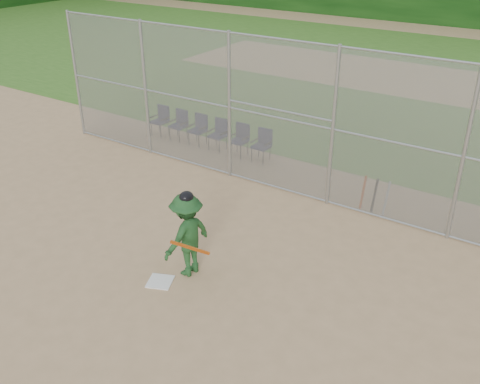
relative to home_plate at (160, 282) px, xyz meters
The scene contains 13 objects.
ground 0.35m from the home_plate, 18.90° to the right, with size 100.00×100.00×0.00m, color tan.
grass_strip 17.89m from the home_plate, 88.94° to the left, with size 100.00×100.00×0.00m, color #37671E.
dirt_patch_far 17.89m from the home_plate, 88.94° to the left, with size 24.00×24.00×0.00m, color tan.
backstop_fence 5.31m from the home_plate, 86.13° to the left, with size 16.09×0.09×4.00m.
home_plate is the anchor object (origin of this frame).
batter_at_plate 1.10m from the home_plate, 65.58° to the left, with size 1.04×1.34×1.87m.
spare_bats 5.75m from the home_plate, 64.76° to the left, with size 0.66×0.30×0.84m.
chair_0 8.31m from the home_plate, 131.14° to the left, with size 0.54×0.52×0.96m, color #0E1234, non-canonical shape.
chair_1 7.81m from the home_plate, 126.74° to the left, with size 0.54×0.52×0.96m, color #0E1234, non-canonical shape.
chair_2 7.36m from the home_plate, 121.77° to the left, with size 0.54×0.52×0.96m, color #0E1234, non-canonical shape.
chair_3 6.98m from the home_plate, 116.21° to the left, with size 0.54×0.52×0.96m, color #0E1234, non-canonical shape.
chair_4 6.66m from the home_plate, 110.06° to the left, with size 0.54×0.52×0.96m, color #0E1234, non-canonical shape.
chair_5 6.44m from the home_plate, 103.39° to the left, with size 0.54×0.52×0.96m, color #0E1234, non-canonical shape.
Camera 1 is at (5.81, -6.23, 6.46)m, focal length 40.00 mm.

